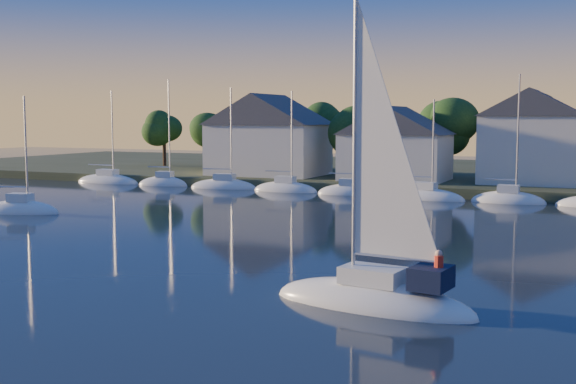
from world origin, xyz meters
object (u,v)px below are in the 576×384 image
Objects in this scene: clubhouse_west at (269,134)px; hero_sailboat at (376,293)px; drifting_sailboat_left at (21,212)px; clubhouse_centre at (396,142)px; clubhouse_east at (532,135)px.

clubhouse_west is 57.96m from hero_sailboat.
hero_sailboat is at bearing -40.09° from drifting_sailboat_left.
clubhouse_centre is at bearing -3.58° from clubhouse_west.
hero_sailboat is at bearing -90.74° from clubhouse_east.
clubhouse_west is 1.28× the size of drifting_sailboat_left.
clubhouse_east is (14.00, 2.00, 0.87)m from clubhouse_centre.
clubhouse_west is at bearing 63.90° from drifting_sailboat_left.
clubhouse_east is 0.75× the size of hero_sailboat.
clubhouse_centre is (16.00, -1.00, -0.80)m from clubhouse_west.
clubhouse_east reaches higher than clubhouse_centre.
clubhouse_east is at bearing 8.13° from clubhouse_centre.
clubhouse_west is at bearing 176.42° from clubhouse_centre.
hero_sailboat reaches higher than drifting_sailboat_left.
clubhouse_east is (30.00, 1.00, 0.07)m from clubhouse_west.
clubhouse_east is at bearing 1.91° from clubhouse_west.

